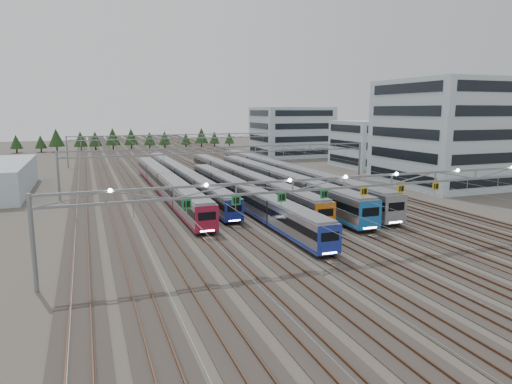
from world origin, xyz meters
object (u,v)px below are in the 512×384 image
object	(u,v)px
gantry_mid	(226,155)
depot_bldg_mid	(368,144)
train_a	(166,183)
train_c	(243,195)
gantry_far	(178,140)
train_d	(240,179)
depot_bldg_south	(442,133)
depot_bldg_north	(291,132)
gantry_near	(344,185)
train_e	(278,182)
train_f	(285,175)
train_b	(181,176)

from	to	relation	value
gantry_mid	depot_bldg_mid	size ratio (longest dim) A/B	3.52
train_a	train_c	xyz separation A→B (m)	(9.00, -14.07, -0.10)
gantry_far	train_d	bearing A→B (deg)	-87.21
train_a	depot_bldg_south	size ratio (longest dim) A/B	2.54
train_a	depot_bldg_north	world-z (taller)	depot_bldg_north
train_c	gantry_near	bearing A→B (deg)	-84.86
train_d	train_e	bearing A→B (deg)	-55.32
train_a	gantry_mid	distance (m)	12.14
train_f	gantry_near	bearing A→B (deg)	-105.95
train_c	gantry_mid	world-z (taller)	gantry_mid
train_e	depot_bldg_south	size ratio (longest dim) A/B	2.49
train_c	train_d	distance (m)	15.10
depot_bldg_mid	train_e	bearing A→B (deg)	-142.93
train_b	depot_bldg_south	world-z (taller)	depot_bldg_south
train_b	depot_bldg_south	bearing A→B (deg)	-19.30
train_c	depot_bldg_mid	xyz separation A→B (m)	(46.03, 35.88, 3.85)
train_e	gantry_far	xyz separation A→B (m)	(-6.75, 52.71, 4.12)
gantry_far	depot_bldg_north	size ratio (longest dim) A/B	2.56
train_f	depot_bldg_mid	bearing A→B (deg)	32.69
train_c	depot_bldg_south	bearing A→B (deg)	9.01
gantry_far	gantry_near	bearing A→B (deg)	-90.03
train_f	gantry_mid	xyz separation A→B (m)	(-11.25, 0.60, 4.07)
train_d	depot_bldg_mid	xyz separation A→B (m)	(41.53, 21.47, 3.77)
gantry_far	depot_bldg_mid	size ratio (longest dim) A/B	3.52
gantry_far	depot_bldg_north	bearing A→B (deg)	11.30
train_b	depot_bldg_north	distance (m)	63.08
train_a	gantry_mid	size ratio (longest dim) A/B	0.99
train_d	train_f	xyz separation A→B (m)	(9.00, 0.60, 0.25)
gantry_far	depot_bldg_south	distance (m)	67.34
depot_bldg_south	depot_bldg_mid	distance (m)	29.65
train_c	train_d	xyz separation A→B (m)	(4.50, 14.41, 0.08)
gantry_mid	depot_bldg_south	xyz separation A→B (m)	(40.25, -8.87, 3.62)
gantry_mid	gantry_far	size ratio (longest dim) A/B	1.00
train_b	train_d	size ratio (longest dim) A/B	1.06
gantry_mid	gantry_far	bearing A→B (deg)	90.00
depot_bldg_mid	train_f	bearing A→B (deg)	-147.31
train_a	train_c	distance (m)	16.70
gantry_far	depot_bldg_mid	bearing A→B (deg)	-29.46
train_d	gantry_near	xyz separation A→B (m)	(-2.30, -38.92, 5.02)
train_a	train_d	bearing A→B (deg)	1.44
depot_bldg_mid	depot_bldg_north	bearing A→B (deg)	101.51
depot_bldg_mid	gantry_far	bearing A→B (deg)	150.54
train_f	gantry_mid	size ratio (longest dim) A/B	1.18
train_a	train_f	distance (m)	22.52
train_d	gantry_far	world-z (taller)	gantry_far
depot_bldg_north	train_d	bearing A→B (deg)	-123.11
train_b	gantry_far	xyz separation A→B (m)	(6.75, 37.41, 4.48)
gantry_far	depot_bldg_north	world-z (taller)	depot_bldg_north
train_a	depot_bldg_mid	distance (m)	59.32
gantry_mid	depot_bldg_north	bearing A→B (deg)	54.62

